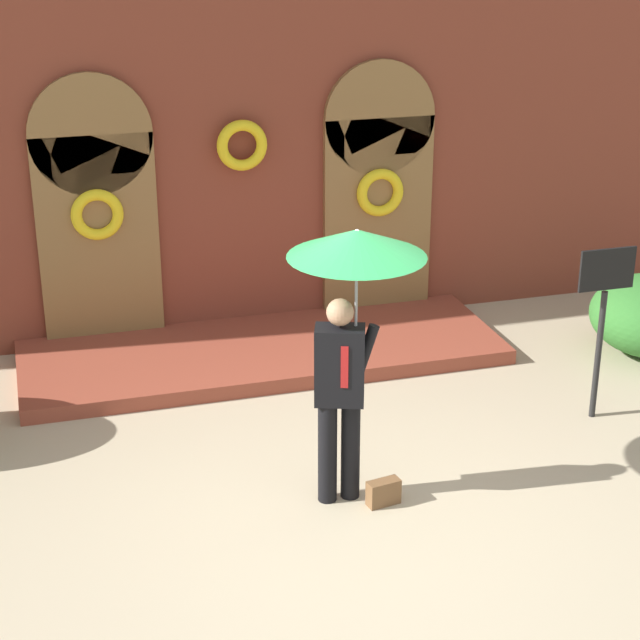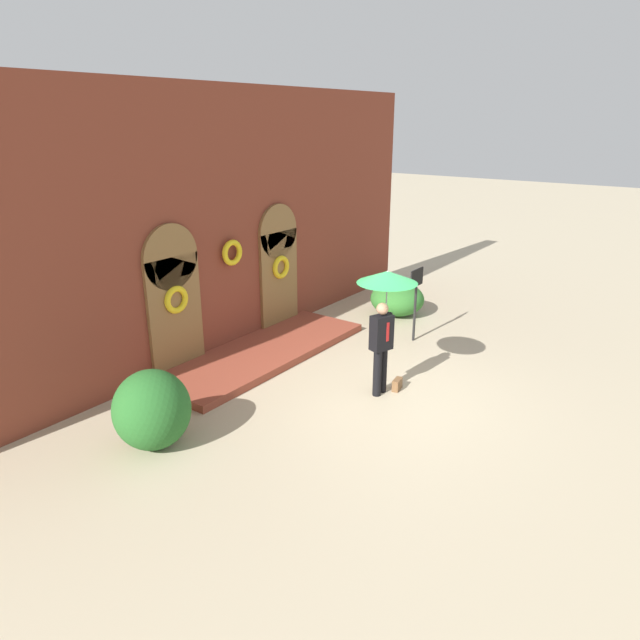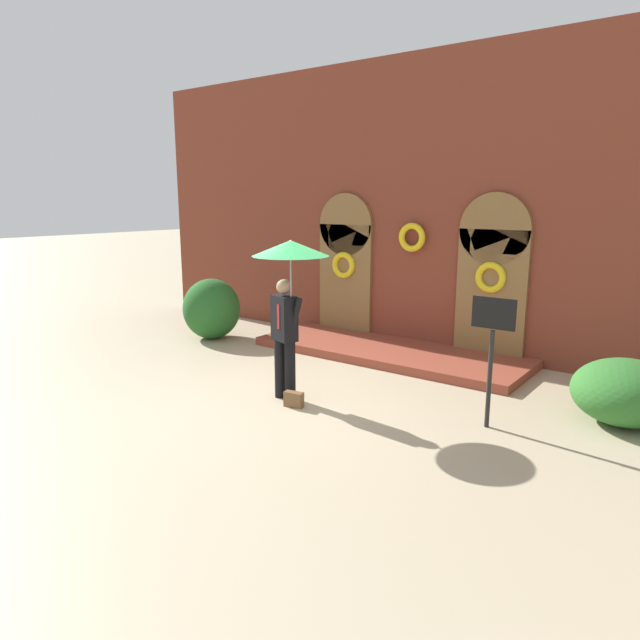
# 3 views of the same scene
# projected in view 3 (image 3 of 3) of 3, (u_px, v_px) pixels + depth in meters

# --- Properties ---
(ground_plane) EXTENTS (80.00, 80.00, 0.00)m
(ground_plane) POSITION_uv_depth(u_px,v_px,m) (284.00, 400.00, 8.46)
(ground_plane) COLOR tan
(building_facade) EXTENTS (14.00, 2.30, 5.60)m
(building_facade) POSITION_uv_depth(u_px,v_px,m) (420.00, 212.00, 11.15)
(building_facade) COLOR brown
(building_facade) RESTS_ON ground
(person_with_umbrella) EXTENTS (1.10, 1.10, 2.36)m
(person_with_umbrella) POSITION_uv_depth(u_px,v_px,m) (289.00, 272.00, 8.09)
(person_with_umbrella) COLOR black
(person_with_umbrella) RESTS_ON ground
(handbag) EXTENTS (0.30, 0.17, 0.22)m
(handbag) POSITION_uv_depth(u_px,v_px,m) (294.00, 399.00, 8.18)
(handbag) COLOR brown
(handbag) RESTS_ON ground
(sign_post) EXTENTS (0.56, 0.06, 1.72)m
(sign_post) POSITION_uv_depth(u_px,v_px,m) (492.00, 341.00, 7.23)
(sign_post) COLOR black
(sign_post) RESTS_ON ground
(shrub_left) EXTENTS (1.21, 1.20, 1.28)m
(shrub_left) POSITION_uv_depth(u_px,v_px,m) (212.00, 309.00, 12.10)
(shrub_left) COLOR #235B23
(shrub_left) RESTS_ON ground
(shrub_right) EXTENTS (1.38, 1.41, 0.86)m
(shrub_right) POSITION_uv_depth(u_px,v_px,m) (626.00, 392.00, 7.52)
(shrub_right) COLOR #2D6B28
(shrub_right) RESTS_ON ground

